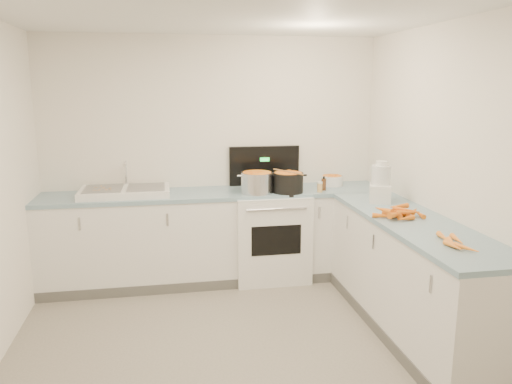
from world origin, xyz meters
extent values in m
cube|color=white|center=(0.00, 1.70, 0.45)|extent=(3.50, 0.60, 0.90)
cube|color=#81A4B7|center=(0.00, 1.70, 0.92)|extent=(3.50, 0.62, 0.04)
cube|color=white|center=(1.45, 0.30, 0.45)|extent=(0.60, 2.20, 0.90)
cube|color=#81A4B7|center=(1.45, 0.30, 0.92)|extent=(0.62, 2.20, 0.04)
cube|color=white|center=(0.55, 1.68, 0.45)|extent=(0.76, 0.65, 0.90)
cube|color=black|center=(0.55, 1.98, 1.15)|extent=(0.76, 0.05, 0.42)
cube|color=white|center=(-0.90, 1.70, 0.97)|extent=(0.86, 0.52, 0.07)
cube|color=slate|center=(-1.10, 1.70, 1.01)|extent=(0.36, 0.42, 0.01)
cube|color=slate|center=(-0.70, 1.70, 1.01)|extent=(0.36, 0.42, 0.01)
cylinder|color=silver|center=(-0.90, 1.92, 1.13)|extent=(0.03, 0.03, 0.24)
cylinder|color=silver|center=(0.39, 1.55, 1.04)|extent=(0.40, 0.40, 0.23)
cylinder|color=black|center=(0.71, 1.54, 1.03)|extent=(0.39, 0.39, 0.22)
cylinder|color=#AD7A47|center=(0.71, 1.54, 1.15)|extent=(0.23, 0.37, 0.02)
cylinder|color=white|center=(1.26, 1.80, 0.99)|extent=(0.31, 0.31, 0.11)
cylinder|color=#593319|center=(1.09, 1.57, 1.00)|extent=(0.05, 0.05, 0.12)
cylinder|color=#E5B266|center=(1.03, 1.49, 0.99)|extent=(0.05, 0.05, 0.09)
cube|color=white|center=(1.44, 0.97, 1.02)|extent=(0.25, 0.28, 0.16)
cylinder|color=silver|center=(1.44, 0.97, 1.19)|extent=(0.18, 0.18, 0.18)
cylinder|color=white|center=(1.44, 0.97, 1.30)|extent=(0.10, 0.10, 0.04)
cone|color=orange|center=(1.24, 0.41, 0.96)|extent=(0.21, 0.12, 0.04)
cone|color=orange|center=(1.39, 0.47, 0.96)|extent=(0.05, 0.17, 0.04)
cone|color=orange|center=(1.33, 0.44, 0.96)|extent=(0.18, 0.16, 0.04)
cone|color=orange|center=(1.45, 0.47, 0.96)|extent=(0.09, 0.22, 0.04)
cone|color=orange|center=(1.36, 0.42, 0.96)|extent=(0.20, 0.09, 0.04)
cone|color=orange|center=(1.38, 0.42, 0.96)|extent=(0.13, 0.19, 0.05)
cone|color=orange|center=(1.37, 0.43, 0.97)|extent=(0.16, 0.14, 0.05)
cone|color=orange|center=(1.36, 0.30, 0.96)|extent=(0.17, 0.09, 0.04)
cone|color=orange|center=(1.54, 0.42, 0.96)|extent=(0.07, 0.20, 0.04)
cone|color=orange|center=(1.37, 0.40, 0.96)|extent=(0.21, 0.16, 0.05)
cone|color=orange|center=(1.37, 0.45, 0.98)|extent=(0.17, 0.06, 0.04)
cone|color=orange|center=(1.51, 0.44, 0.98)|extent=(0.13, 0.15, 0.04)
cone|color=orange|center=(1.23, 0.43, 1.01)|extent=(0.12, 0.18, 0.05)
cone|color=orange|center=(1.44, 0.57, 0.99)|extent=(0.18, 0.07, 0.05)
cone|color=orange|center=(1.42, 0.37, 0.99)|extent=(0.20, 0.05, 0.05)
cone|color=orange|center=(1.43, 0.45, 0.99)|extent=(0.17, 0.17, 0.04)
cone|color=orange|center=(1.38, 0.41, 0.98)|extent=(0.19, 0.16, 0.05)
cone|color=orange|center=(1.33, 0.36, 0.99)|extent=(0.22, 0.14, 0.05)
cone|color=orange|center=(1.41, -0.45, 0.96)|extent=(0.11, 0.18, 0.04)
cone|color=orange|center=(1.35, -0.39, 0.96)|extent=(0.06, 0.17, 0.04)
cone|color=orange|center=(1.38, -0.33, 0.96)|extent=(0.08, 0.17, 0.04)
cone|color=orange|center=(1.45, -0.27, 0.96)|extent=(0.07, 0.19, 0.04)
cone|color=orange|center=(1.39, -0.21, 0.96)|extent=(0.07, 0.19, 0.04)
cube|color=tan|center=(-1.07, 1.61, 1.02)|extent=(0.03, 0.04, 0.00)
cube|color=tan|center=(-1.03, 1.62, 1.02)|extent=(0.03, 0.05, 0.00)
cube|color=tan|center=(-1.17, 1.61, 1.02)|extent=(0.04, 0.01, 0.00)
cube|color=tan|center=(-1.07, 1.62, 1.02)|extent=(0.02, 0.04, 0.00)
cube|color=tan|center=(-1.13, 1.62, 1.02)|extent=(0.02, 0.05, 0.00)
cube|color=tan|center=(-1.14, 1.82, 1.02)|extent=(0.02, 0.03, 0.00)
cube|color=tan|center=(-1.14, 1.78, 1.02)|extent=(0.03, 0.02, 0.00)
cube|color=tan|center=(-1.00, 1.67, 1.01)|extent=(0.04, 0.03, 0.00)
cube|color=tan|center=(-1.17, 1.66, 1.01)|extent=(0.01, 0.04, 0.00)
cube|color=tan|center=(-1.12, 1.67, 1.01)|extent=(0.02, 0.04, 0.00)
cube|color=tan|center=(-1.10, 1.69, 1.02)|extent=(0.04, 0.01, 0.00)
cube|color=tan|center=(-1.04, 1.68, 1.02)|extent=(0.03, 0.03, 0.00)
cube|color=tan|center=(-1.10, 1.73, 1.02)|extent=(0.02, 0.05, 0.00)
cube|color=tan|center=(-1.18, 1.74, 1.02)|extent=(0.04, 0.01, 0.00)
camera|label=1|loc=(-0.49, -3.25, 1.99)|focal=35.00mm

